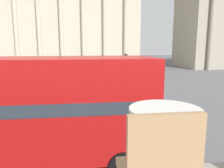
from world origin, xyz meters
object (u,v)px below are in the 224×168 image
at_px(plaza_building_left, 63,10).
at_px(traffic_light_far, 125,63).
at_px(car_navy, 20,84).
at_px(double_decker_bus, 21,109).
at_px(car_maroon, 117,74).
at_px(pedestrian_red, 89,91).
at_px(cafe_dining_table, 165,131).
at_px(pedestrian_blue, 158,76).
at_px(traffic_light_near, 129,85).
at_px(traffic_light_mid, 31,73).

bearing_deg(plaza_building_left, traffic_light_far, -68.91).
xyz_separation_m(plaza_building_left, traffic_light_far, (9.79, -25.39, -10.29)).
bearing_deg(car_navy, traffic_light_far, -20.32).
relative_size(double_decker_bus, traffic_light_far, 2.72).
xyz_separation_m(car_maroon, pedestrian_red, (-4.18, -12.83, 0.36)).
height_order(cafe_dining_table, pedestrian_blue, cafe_dining_table).
xyz_separation_m(traffic_light_near, pedestrian_blue, (6.37, 13.41, -1.44)).
xyz_separation_m(traffic_light_mid, pedestrian_red, (4.78, -1.56, -1.33)).
relative_size(traffic_light_near, traffic_light_mid, 1.01).
bearing_deg(traffic_light_near, car_navy, 130.04).
bearing_deg(plaza_building_left, traffic_light_mid, -89.80).
distance_m(traffic_light_far, car_maroon, 3.24).
xyz_separation_m(plaza_building_left, traffic_light_mid, (0.12, -34.02, -10.32)).
bearing_deg(traffic_light_mid, traffic_light_near, -43.36).
bearing_deg(car_maroon, double_decker_bus, 136.83).
distance_m(pedestrian_blue, pedestrian_red, 11.99).
height_order(cafe_dining_table, traffic_light_near, cafe_dining_table).
bearing_deg(pedestrian_red, car_maroon, 139.74).
distance_m(car_maroon, pedestrian_blue, 6.35).
bearing_deg(traffic_light_mid, car_navy, 116.73).
relative_size(cafe_dining_table, traffic_light_mid, 0.20).
bearing_deg(pedestrian_red, traffic_light_near, 1.82).
xyz_separation_m(double_decker_bus, car_navy, (-4.30, 15.04, -1.67)).
height_order(plaza_building_left, pedestrian_blue, plaza_building_left).
bearing_deg(car_navy, plaza_building_left, 45.78).
bearing_deg(plaza_building_left, traffic_light_near, -80.01).
xyz_separation_m(car_maroon, pedestrian_blue, (4.46, -4.51, 0.28)).
height_order(double_decker_bus, pedestrian_blue, double_decker_bus).
height_order(car_navy, pedestrian_blue, pedestrian_blue).
bearing_deg(pedestrian_blue, double_decker_bus, 159.64).
distance_m(traffic_light_mid, traffic_light_far, 12.96).
bearing_deg(plaza_building_left, cafe_dining_table, -84.13).
distance_m(traffic_light_near, car_navy, 14.44).
bearing_deg(cafe_dining_table, traffic_light_far, 80.07).
distance_m(traffic_light_mid, car_maroon, 14.49).
xyz_separation_m(car_navy, car_maroon, (11.14, 6.94, 0.00)).
bearing_deg(traffic_light_far, car_maroon, 105.20).
xyz_separation_m(double_decker_bus, pedestrian_red, (2.66, 9.15, -1.32)).
xyz_separation_m(cafe_dining_table, pedestrian_red, (-0.37, 15.67, -2.95)).
relative_size(double_decker_bus, plaza_building_left, 0.29).
distance_m(double_decker_bus, cafe_dining_table, 7.37).
bearing_deg(plaza_building_left, car_navy, -93.97).
bearing_deg(double_decker_bus, pedestrian_red, 67.11).
height_order(pedestrian_blue, pedestrian_red, pedestrian_red).
bearing_deg(pedestrian_red, car_navy, -152.47).
relative_size(double_decker_bus, traffic_light_mid, 2.76).
distance_m(double_decker_bus, plaza_building_left, 45.97).
distance_m(plaza_building_left, car_navy, 32.09).
height_order(traffic_light_far, car_navy, traffic_light_far).
height_order(plaza_building_left, car_navy, plaza_building_left).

